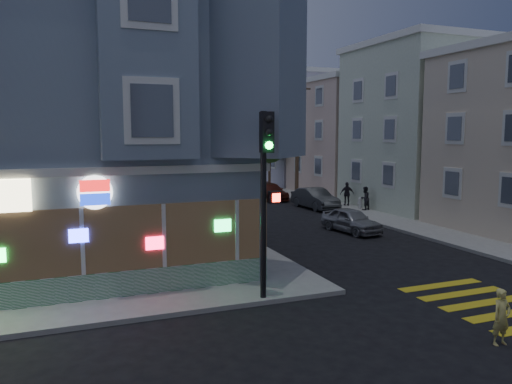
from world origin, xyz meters
TOP-DOWN VIEW (x-y plane):
  - ground at (0.00, 0.00)m, footprint 120.00×120.00m
  - sidewalk_ne at (23.00, 23.00)m, footprint 24.00×42.00m
  - corner_building at (-6.00, 10.98)m, footprint 14.60×14.60m
  - row_house_b at (19.50, 16.00)m, footprint 12.00×8.60m
  - row_house_c at (19.50, 25.00)m, footprint 12.00×8.60m
  - row_house_d at (19.50, 34.00)m, footprint 12.00×8.60m
  - utility_pole at (12.00, 24.00)m, footprint 2.20×0.30m
  - street_tree_near at (12.20, 30.00)m, footprint 3.00×3.00m
  - street_tree_far at (12.20, 38.00)m, footprint 3.00×3.00m
  - running_child at (4.50, -2.66)m, footprint 0.51×0.34m
  - pedestrian_a at (13.00, 15.98)m, footprint 0.89×0.78m
  - pedestrian_b at (13.00, 18.14)m, footprint 1.03×0.69m
  - parked_car_a at (8.60, 10.60)m, footprint 1.96×3.86m
  - parked_car_b at (10.70, 18.49)m, footprint 1.73×4.34m
  - parked_car_c at (9.70, 23.89)m, footprint 1.86×4.33m
  - parked_car_d at (8.99, 29.09)m, footprint 2.83×5.45m
  - traffic_signal at (0.31, 2.16)m, footprint 0.66×0.63m
  - fire_hydrant at (13.00, 16.51)m, footprint 0.44×0.26m

SIDE VIEW (x-z plane):
  - ground at x=0.00m, z-range 0.00..0.00m
  - sidewalk_ne at x=23.00m, z-range 0.00..0.15m
  - fire_hydrant at x=13.00m, z-range 0.17..0.94m
  - parked_car_c at x=9.70m, z-range 0.00..1.24m
  - parked_car_a at x=8.60m, z-range 0.00..1.26m
  - running_child at x=4.50m, z-range 0.00..1.39m
  - parked_car_b at x=10.70m, z-range 0.00..1.40m
  - parked_car_d at x=8.99m, z-range 0.00..1.47m
  - pedestrian_a at x=13.00m, z-range 0.15..1.67m
  - pedestrian_b at x=13.00m, z-range 0.15..1.77m
  - street_tree_near at x=12.20m, z-range 1.29..6.59m
  - street_tree_far at x=12.20m, z-range 1.29..6.59m
  - traffic_signal at x=0.31m, z-range 1.14..6.75m
  - row_house_c at x=19.50m, z-range 0.15..9.15m
  - utility_pole at x=12.00m, z-range 0.30..9.30m
  - row_house_b at x=19.50m, z-range 0.15..10.65m
  - row_house_d at x=19.50m, z-range 0.15..10.65m
  - corner_building at x=-6.00m, z-range 0.12..11.52m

